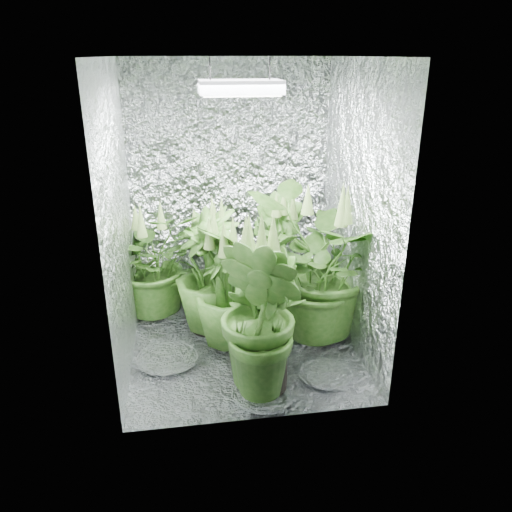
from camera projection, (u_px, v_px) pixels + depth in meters
The scene contains 14 objects.
ground at pixel (243, 346), 3.70m from camera, with size 1.60×1.60×0.00m, color silver.
walls at pixel (242, 218), 3.33m from camera, with size 1.62×1.62×2.00m.
ceiling at pixel (240, 57), 2.95m from camera, with size 1.60×1.60×0.01m, color silver.
grow_lamp at pixel (240, 88), 3.02m from camera, with size 0.50×0.30×0.22m.
plant_a at pixel (154, 262), 4.02m from camera, with size 0.94×0.94×0.97m.
plant_b at pixel (208, 266), 4.03m from camera, with size 0.62×0.62×0.92m.
plant_c at pixel (277, 256), 4.10m from camera, with size 0.69×0.69×1.03m.
plant_d at pixel (227, 287), 3.59m from camera, with size 0.70×0.70×1.00m.
plant_e at pixel (322, 267), 3.62m from camera, with size 1.38×1.38×1.21m.
plant_f at pixel (261, 300), 3.26m from camera, with size 0.75×0.75×1.12m.
plant_g at pixel (263, 318), 3.01m from camera, with size 0.77×0.77×1.17m.
plant_h at pixel (209, 274), 3.78m from camera, with size 0.73×0.73×1.04m.
circulation_fan at pixel (300, 285), 4.28m from camera, with size 0.18×0.36×0.41m.
plant_label at pixel (274, 353), 3.08m from camera, with size 0.06×0.01×0.09m, color white.
Camera 1 is at (-0.39, -3.16, 2.01)m, focal length 35.00 mm.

